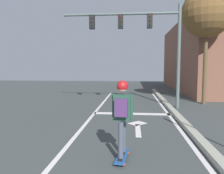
% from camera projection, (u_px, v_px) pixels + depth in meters
% --- Properties ---
extents(lane_line_center, '(0.12, 20.00, 0.01)m').
position_uv_depth(lane_line_center, '(79.00, 131.00, 6.67)').
color(lane_line_center, silver).
rests_on(lane_line_center, ground).
extents(lane_line_curbside, '(0.12, 20.00, 0.01)m').
position_uv_depth(lane_line_curbside, '(184.00, 134.00, 6.39)').
color(lane_line_curbside, silver).
rests_on(lane_line_curbside, ground).
extents(stop_bar, '(3.24, 0.40, 0.01)m').
position_uv_depth(stop_bar, '(133.00, 114.00, 9.21)').
color(stop_bar, silver).
rests_on(stop_bar, ground).
extents(lane_arrow_stem, '(0.16, 1.40, 0.01)m').
position_uv_depth(lane_arrow_stem, '(138.00, 130.00, 6.80)').
color(lane_arrow_stem, silver).
rests_on(lane_arrow_stem, ground).
extents(lane_arrow_head, '(0.71, 0.71, 0.01)m').
position_uv_depth(lane_arrow_head, '(137.00, 123.00, 7.65)').
color(lane_arrow_head, silver).
rests_on(lane_arrow_head, ground).
extents(curb_strip, '(0.24, 24.00, 0.14)m').
position_uv_depth(curb_strip, '(192.00, 132.00, 6.36)').
color(curb_strip, '#A3A291').
rests_on(curb_strip, ground).
extents(skateboard, '(0.29, 0.88, 0.08)m').
position_uv_depth(skateboard, '(122.00, 156.00, 4.65)').
color(skateboard, '#1F5095').
rests_on(skateboard, ground).
extents(skater, '(0.44, 0.61, 1.60)m').
position_uv_depth(skater, '(122.00, 109.00, 4.54)').
color(skater, '#464F5E').
rests_on(skater, skateboard).
extents(traffic_signal_mast, '(5.54, 0.34, 4.85)m').
position_uv_depth(traffic_signal_mast, '(142.00, 33.00, 10.34)').
color(traffic_signal_mast, '#556360').
rests_on(traffic_signal_mast, ground).
extents(roadside_tree, '(2.56, 2.56, 6.01)m').
position_uv_depth(roadside_tree, '(207.00, 13.00, 11.21)').
color(roadside_tree, brown).
rests_on(roadside_tree, ground).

